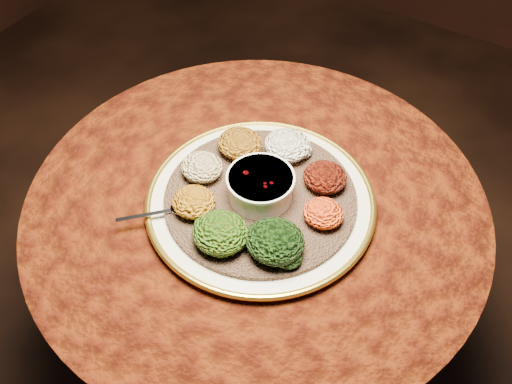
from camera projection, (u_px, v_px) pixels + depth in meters
The scene contains 13 objects.
table at pixel (256, 249), 1.32m from camera, with size 0.96×0.96×0.73m.
platter at pixel (260, 201), 1.16m from camera, with size 0.56×0.56×0.02m.
injera at pixel (260, 198), 1.15m from camera, with size 0.39×0.39×0.01m, color brown.
stew_bowl at pixel (261, 185), 1.13m from camera, with size 0.14×0.14×0.06m.
spoon at pixel (174, 210), 1.12m from camera, with size 0.11×0.11×0.01m.
portion_ayib at pixel (288, 145), 1.21m from camera, with size 0.10×0.10×0.05m, color white.
portion_kitfo at pixel (325, 177), 1.16m from camera, with size 0.09×0.09×0.04m, color black.
portion_tikil at pixel (323, 213), 1.10m from camera, with size 0.08×0.08×0.04m, color orange.
portion_gomen at pixel (275, 241), 1.04m from camera, with size 0.11×0.11×0.05m, color black.
portion_mixveg at pixel (221, 233), 1.06m from camera, with size 0.11×0.10×0.05m, color #9F400A.
portion_kik at pixel (194, 202), 1.11m from camera, with size 0.09×0.08×0.04m, color #AC690F.
portion_timatim at pixel (202, 167), 1.17m from camera, with size 0.09×0.08×0.04m, color maroon.
portion_shiro at pixel (240, 143), 1.22m from camera, with size 0.10×0.09×0.05m, color brown.
Camera 1 is at (0.40, -0.65, 1.64)m, focal length 40.00 mm.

